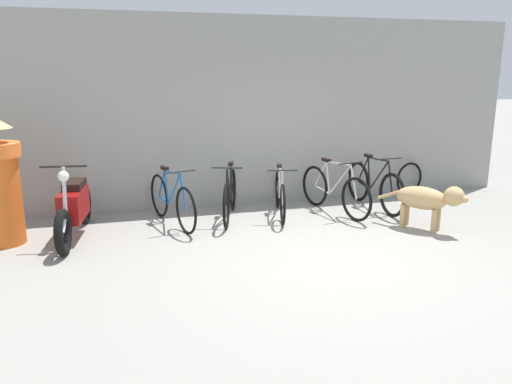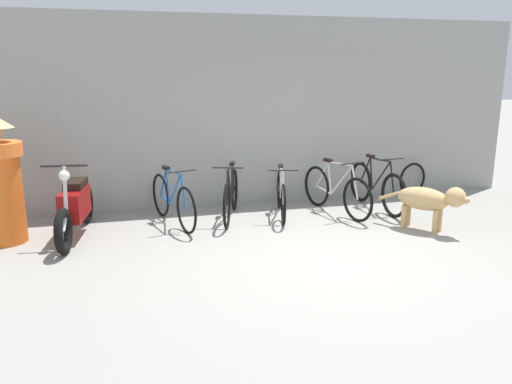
# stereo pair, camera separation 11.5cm
# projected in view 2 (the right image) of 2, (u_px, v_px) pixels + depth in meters

# --- Properties ---
(ground_plane) EXTENTS (60.00, 60.00, 0.00)m
(ground_plane) POSITION_uv_depth(u_px,v_px,m) (330.00, 260.00, 6.10)
(ground_plane) COLOR gray
(shop_wall_back) EXTENTS (9.26, 0.20, 3.14)m
(shop_wall_back) POSITION_uv_depth(u_px,v_px,m) (266.00, 112.00, 8.52)
(shop_wall_back) COLOR gray
(shop_wall_back) RESTS_ON ground
(bicycle_0) EXTENTS (0.59, 1.66, 0.89)m
(bicycle_0) POSITION_uv_depth(u_px,v_px,m) (173.00, 200.00, 7.46)
(bicycle_0) COLOR black
(bicycle_0) RESTS_ON ground
(bicycle_1) EXTENTS (0.62, 1.64, 0.89)m
(bicycle_1) POSITION_uv_depth(u_px,v_px,m) (231.00, 196.00, 7.77)
(bicycle_1) COLOR black
(bicycle_1) RESTS_ON ground
(bicycle_2) EXTENTS (0.52, 1.60, 0.82)m
(bicycle_2) POSITION_uv_depth(u_px,v_px,m) (281.00, 195.00, 7.93)
(bicycle_2) COLOR black
(bicycle_2) RESTS_ON ground
(bicycle_3) EXTENTS (0.56, 1.72, 0.90)m
(bicycle_3) POSITION_uv_depth(u_px,v_px,m) (336.00, 191.00, 8.05)
(bicycle_3) COLOR black
(bicycle_3) RESTS_ON ground
(bicycle_4) EXTENTS (0.46, 1.77, 0.92)m
(bicycle_4) POSITION_uv_depth(u_px,v_px,m) (376.00, 187.00, 8.31)
(bicycle_4) COLOR black
(bicycle_4) RESTS_ON ground
(motorcycle) EXTENTS (0.58, 1.96, 1.09)m
(motorcycle) POSITION_uv_depth(u_px,v_px,m) (75.00, 207.00, 6.87)
(motorcycle) COLOR black
(motorcycle) RESTS_ON ground
(stray_dog) EXTENTS (0.89, 1.10, 0.70)m
(stray_dog) POSITION_uv_depth(u_px,v_px,m) (429.00, 200.00, 7.12)
(stray_dog) COLOR tan
(stray_dog) RESTS_ON ground
(spare_tire_left) EXTENTS (0.61, 0.17, 0.61)m
(spare_tire_left) POSITION_uv_depth(u_px,v_px,m) (412.00, 179.00, 9.25)
(spare_tire_left) COLOR black
(spare_tire_left) RESTS_ON ground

